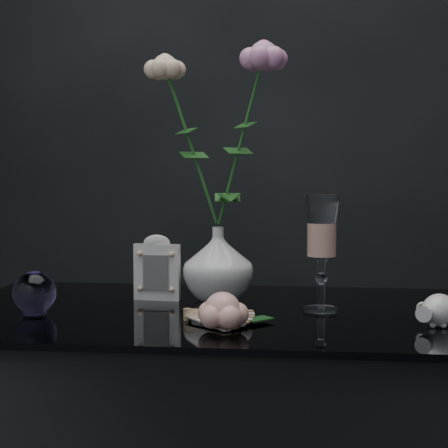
% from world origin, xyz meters
% --- Properties ---
extents(vase, '(0.18, 0.18, 0.15)m').
position_xyz_m(vase, '(-0.02, 0.15, 0.84)').
color(vase, silver).
rests_on(vase, table).
extents(wine_glass, '(0.08, 0.08, 0.22)m').
position_xyz_m(wine_glass, '(0.18, 0.05, 0.87)').
color(wine_glass, white).
rests_on(wine_glass, table).
extents(picture_frame, '(0.11, 0.09, 0.13)m').
position_xyz_m(picture_frame, '(-0.14, 0.13, 0.83)').
color(picture_frame, silver).
rests_on(picture_frame, table).
extents(paperweight, '(0.09, 0.09, 0.08)m').
position_xyz_m(paperweight, '(-0.34, -0.03, 0.80)').
color(paperweight, '#957ECD').
rests_on(paperweight, table).
extents(paper_fan, '(0.29, 0.26, 0.02)m').
position_xyz_m(paper_fan, '(-0.05, -0.05, 0.77)').
color(paper_fan, beige).
rests_on(paper_fan, table).
extents(loose_rose, '(0.18, 0.21, 0.06)m').
position_xyz_m(loose_rose, '(0.02, -0.12, 0.79)').
color(loose_rose, '#EDA699').
rests_on(loose_rose, table).
extents(pearl_jar, '(0.27, 0.27, 0.06)m').
position_xyz_m(pearl_jar, '(0.38, -0.05, 0.79)').
color(pearl_jar, silver).
rests_on(pearl_jar, table).
extents(roses, '(0.27, 0.10, 0.42)m').
position_xyz_m(roses, '(-0.02, 0.15, 1.11)').
color(roses, '#FFC8A2').
rests_on(roses, vase).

